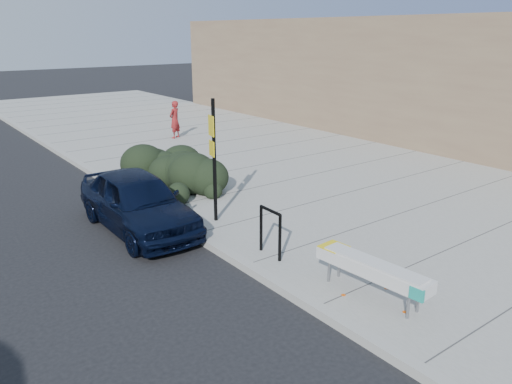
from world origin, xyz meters
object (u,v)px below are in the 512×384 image
(sign_post, at_px, (214,154))
(pedestrian, at_px, (175,120))
(bike_rack, at_px, (270,228))
(sedan_navy, at_px, (138,201))
(bench, at_px, (372,269))

(sign_post, xyz_separation_m, pedestrian, (3.99, 9.40, -0.87))
(bike_rack, xyz_separation_m, sign_post, (0.18, 2.38, 1.05))
(sign_post, distance_m, sedan_navy, 2.14)
(pedestrian, bearing_deg, sedan_navy, 30.62)
(bike_rack, xyz_separation_m, sedan_navy, (-1.40, 3.30, -0.05))
(bench, bearing_deg, pedestrian, 70.69)
(bench, relative_size, sedan_navy, 0.53)
(sign_post, bearing_deg, pedestrian, 79.79)
(bench, bearing_deg, sign_post, 87.87)
(bench, relative_size, pedestrian, 1.40)
(bike_rack, xyz_separation_m, pedestrian, (4.17, 11.79, 0.19))
(bench, distance_m, bike_rack, 2.39)
(bike_rack, bearing_deg, sign_post, 87.04)
(bench, bearing_deg, sedan_navy, 103.02)
(bench, height_order, bike_rack, bike_rack)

